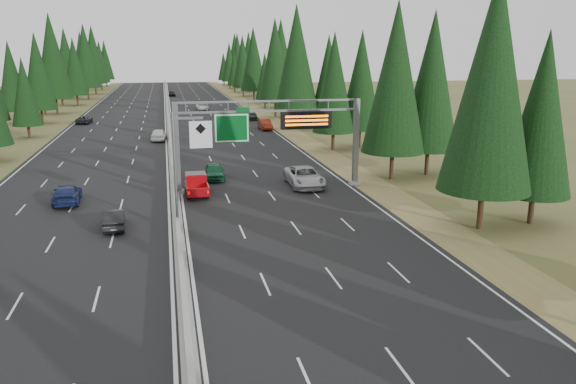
{
  "coord_description": "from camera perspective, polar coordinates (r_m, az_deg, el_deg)",
  "views": [
    {
      "loc": [
        -0.4,
        -12.59,
        12.04
      ],
      "look_at": [
        6.68,
        20.0,
        3.59
      ],
      "focal_mm": 35.0,
      "sensor_mm": 36.0,
      "label": 1
    }
  ],
  "objects": [
    {
      "name": "sign_gantry",
      "position": [
        48.85,
        -1.15,
        6.25
      ],
      "size": [
        16.75,
        0.98,
        7.8
      ],
      "color": "slate",
      "rests_on": "road"
    },
    {
      "name": "car_ahead_white",
      "position": [
        117.76,
        -8.72,
        8.57
      ],
      "size": [
        2.46,
        5.02,
        1.37
      ],
      "primitive_type": "imported",
      "rotation": [
        0.0,
        0.0,
        0.04
      ],
      "color": "silver",
      "rests_on": "road"
    },
    {
      "name": "silver_minivan",
      "position": [
        50.7,
        1.67,
        1.57
      ],
      "size": [
        2.97,
        6.27,
        1.73
      ],
      "primitive_type": "imported",
      "rotation": [
        0.0,
        0.0,
        -0.02
      ],
      "color": "#B6B5BA",
      "rests_on": "road"
    },
    {
      "name": "road",
      "position": [
        93.37,
        -11.99,
        6.53
      ],
      "size": [
        32.0,
        260.0,
        0.08
      ],
      "primitive_type": "cube",
      "color": "black",
      "rests_on": "ground"
    },
    {
      "name": "shoulder_left",
      "position": [
        94.98,
        -22.84,
        5.85
      ],
      "size": [
        3.6,
        260.0,
        0.06
      ],
      "primitive_type": "cube",
      "color": "#505427",
      "rests_on": "ground"
    },
    {
      "name": "car_ahead_dkred",
      "position": [
        87.26,
        -2.34,
        6.85
      ],
      "size": [
        1.81,
        4.75,
        1.55
      ],
      "primitive_type": "imported",
      "rotation": [
        0.0,
        0.0,
        0.04
      ],
      "color": "maroon",
      "rests_on": "road"
    },
    {
      "name": "car_ahead_far",
      "position": [
        155.12,
        -11.7,
        9.78
      ],
      "size": [
        1.77,
        4.31,
        1.46
      ],
      "primitive_type": "imported",
      "rotation": [
        0.0,
        0.0,
        0.01
      ],
      "color": "black",
      "rests_on": "road"
    },
    {
      "name": "car_ahead_green",
      "position": [
        53.94,
        -7.48,
        2.11
      ],
      "size": [
        1.87,
        4.44,
        1.5
      ],
      "primitive_type": "imported",
      "rotation": [
        0.0,
        0.0,
        -0.02
      ],
      "color": "#114B2A",
      "rests_on": "road"
    },
    {
      "name": "car_onc_near",
      "position": [
        40.56,
        -17.28,
        -2.61
      ],
      "size": [
        1.65,
        4.1,
        1.33
      ],
      "primitive_type": "imported",
      "rotation": [
        0.0,
        0.0,
        3.2
      ],
      "color": "black",
      "rests_on": "road"
    },
    {
      "name": "tree_row_left",
      "position": [
        93.64,
        -26.1,
        11.28
      ],
      "size": [
        12.11,
        240.65,
        19.0
      ],
      "color": "black",
      "rests_on": "ground"
    },
    {
      "name": "car_onc_far",
      "position": [
        100.69,
        -19.99,
        6.93
      ],
      "size": [
        2.45,
        4.84,
        1.31
      ],
      "primitive_type": "imported",
      "rotation": [
        0.0,
        0.0,
        3.08
      ],
      "color": "black",
      "rests_on": "road"
    },
    {
      "name": "hov_sign_pole",
      "position": [
        38.28,
        -10.57,
        2.96
      ],
      "size": [
        2.8,
        0.5,
        8.0
      ],
      "color": "slate",
      "rests_on": "road"
    },
    {
      "name": "car_onc_white",
      "position": [
        78.52,
        -13.0,
        5.7
      ],
      "size": [
        2.31,
        4.96,
        1.64
      ],
      "primitive_type": "imported",
      "rotation": [
        0.0,
        0.0,
        3.06
      ],
      "color": "silver",
      "rests_on": "road"
    },
    {
      "name": "shoulder_right",
      "position": [
        95.13,
        -1.14,
        6.97
      ],
      "size": [
        3.6,
        260.0,
        0.06
      ],
      "primitive_type": "cube",
      "color": "olive",
      "rests_on": "ground"
    },
    {
      "name": "median_barrier",
      "position": [
        93.32,
        -12.0,
        6.76
      ],
      "size": [
        0.7,
        260.0,
        0.85
      ],
      "color": "gray",
      "rests_on": "road"
    },
    {
      "name": "tree_row_right",
      "position": [
        88.33,
        2.58,
        12.53
      ],
      "size": [
        12.02,
        240.11,
        18.87
      ],
      "color": "black",
      "rests_on": "ground"
    },
    {
      "name": "car_ahead_dkgrey",
      "position": [
        100.37,
        -3.7,
        7.74
      ],
      "size": [
        2.34,
        4.78,
        1.34
      ],
      "primitive_type": "imported",
      "rotation": [
        0.0,
        0.0,
        -0.1
      ],
      "color": "black",
      "rests_on": "road"
    },
    {
      "name": "car_onc_blue",
      "position": [
        48.45,
        -21.55,
        -0.19
      ],
      "size": [
        2.38,
        5.17,
        1.46
      ],
      "primitive_type": "imported",
      "rotation": [
        0.0,
        0.0,
        3.21
      ],
      "color": "navy",
      "rests_on": "road"
    },
    {
      "name": "red_pickup",
      "position": [
        48.76,
        -9.3,
        0.95
      ],
      "size": [
        1.82,
        5.11,
        1.66
      ],
      "color": "black",
      "rests_on": "road"
    }
  ]
}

